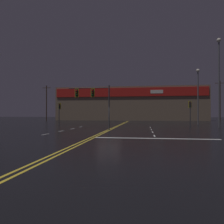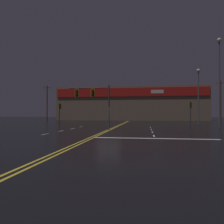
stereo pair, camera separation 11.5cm
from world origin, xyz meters
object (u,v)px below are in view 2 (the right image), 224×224
(traffic_signal_corner_northeast, at_px, (190,108))
(traffic_signal_corner_northwest, at_px, (60,109))
(streetlight_near_left, at_px, (219,72))
(streetlight_median_approach, at_px, (198,89))
(traffic_signal_median, at_px, (92,96))

(traffic_signal_corner_northeast, bearing_deg, traffic_signal_corner_northwest, 179.04)
(traffic_signal_corner_northwest, relative_size, streetlight_near_left, 0.30)
(streetlight_near_left, distance_m, streetlight_median_approach, 7.36)
(traffic_signal_corner_northwest, bearing_deg, traffic_signal_corner_northeast, -0.96)
(traffic_signal_corner_northeast, distance_m, streetlight_near_left, 6.12)
(traffic_signal_corner_northeast, distance_m, traffic_signal_corner_northwest, 20.04)
(streetlight_median_approach, bearing_deg, traffic_signal_median, -136.18)
(streetlight_near_left, height_order, streetlight_median_approach, streetlight_near_left)
(traffic_signal_corner_northeast, height_order, traffic_signal_corner_northwest, traffic_signal_corner_northeast)
(traffic_signal_corner_northwest, height_order, streetlight_median_approach, streetlight_median_approach)
(traffic_signal_median, distance_m, traffic_signal_corner_northwest, 12.25)
(traffic_signal_corner_northeast, xyz_separation_m, traffic_signal_corner_northwest, (-20.04, 0.34, -0.09))
(traffic_signal_median, bearing_deg, streetlight_median_approach, 43.82)
(traffic_signal_median, xyz_separation_m, traffic_signal_corner_northwest, (-7.62, 9.51, -1.16))
(traffic_signal_corner_northwest, xyz_separation_m, streetlight_median_approach, (22.32, 4.59, 3.34))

